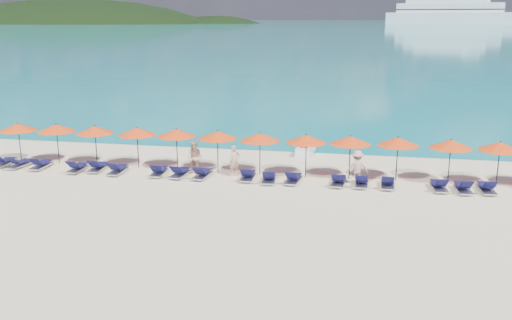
# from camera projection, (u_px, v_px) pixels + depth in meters

# --- Properties ---
(ground) EXTENTS (1400.00, 1400.00, 0.00)m
(ground) POSITION_uv_depth(u_px,v_px,m) (243.00, 202.00, 25.37)
(ground) COLOR beige
(sea) EXTENTS (1600.00, 1300.00, 0.01)m
(sea) POSITION_uv_depth(u_px,v_px,m) (365.00, 23.00, 653.29)
(sea) COLOR #1FA9B2
(sea) RESTS_ON ground
(headland_main) EXTENTS (374.00, 242.00, 126.50)m
(headland_main) POSITION_uv_depth(u_px,v_px,m) (75.00, 60.00, 603.89)
(headland_main) COLOR black
(headland_main) RESTS_ON ground
(headland_small) EXTENTS (162.00, 126.00, 85.50)m
(headland_small) POSITION_uv_depth(u_px,v_px,m) (217.00, 58.00, 594.48)
(headland_small) COLOR black
(headland_small) RESTS_ON ground
(cruise_ship) EXTENTS (138.09, 72.12, 38.90)m
(cruise_ship) POSITION_uv_depth(u_px,v_px,m) (465.00, 13.00, 515.98)
(cruise_ship) COLOR white
(cruise_ship) RESTS_ON ground
(sailboat_near) EXTENTS (5.69, 1.90, 10.44)m
(sailboat_near) POSITION_uv_depth(u_px,v_px,m) (508.00, 24.00, 502.73)
(sailboat_near) COLOR white
(sailboat_near) RESTS_ON ground
(jetski) EXTENTS (1.04, 2.29, 0.79)m
(jetski) POSITION_uv_depth(u_px,v_px,m) (306.00, 149.00, 34.11)
(jetski) COLOR white
(jetski) RESTS_ON ground
(beachgoer_a) EXTENTS (0.70, 0.68, 1.62)m
(beachgoer_a) POSITION_uv_depth(u_px,v_px,m) (235.00, 161.00, 29.28)
(beachgoer_a) COLOR tan
(beachgoer_a) RESTS_ON ground
(beachgoer_b) EXTENTS (0.91, 0.59, 1.78)m
(beachgoer_b) POSITION_uv_depth(u_px,v_px,m) (195.00, 158.00, 29.61)
(beachgoer_b) COLOR tan
(beachgoer_b) RESTS_ON ground
(beachgoer_c) EXTENTS (1.19, 0.76, 1.70)m
(beachgoer_c) POSITION_uv_depth(u_px,v_px,m) (357.00, 167.00, 27.93)
(beachgoer_c) COLOR tan
(beachgoer_c) RESTS_ON ground
(umbrella_0) EXTENTS (2.10, 2.10, 2.28)m
(umbrella_0) POSITION_uv_depth(u_px,v_px,m) (18.00, 127.00, 31.85)
(umbrella_0) COLOR black
(umbrella_0) RESTS_ON ground
(umbrella_1) EXTENTS (2.10, 2.10, 2.28)m
(umbrella_1) POSITION_uv_depth(u_px,v_px,m) (56.00, 128.00, 31.58)
(umbrella_1) COLOR black
(umbrella_1) RESTS_ON ground
(umbrella_2) EXTENTS (2.10, 2.10, 2.28)m
(umbrella_2) POSITION_uv_depth(u_px,v_px,m) (95.00, 130.00, 31.10)
(umbrella_2) COLOR black
(umbrella_2) RESTS_ON ground
(umbrella_3) EXTENTS (2.10, 2.10, 2.28)m
(umbrella_3) POSITION_uv_depth(u_px,v_px,m) (137.00, 131.00, 30.67)
(umbrella_3) COLOR black
(umbrella_3) RESTS_ON ground
(umbrella_4) EXTENTS (2.10, 2.10, 2.28)m
(umbrella_4) POSITION_uv_depth(u_px,v_px,m) (176.00, 133.00, 30.30)
(umbrella_4) COLOR black
(umbrella_4) RESTS_ON ground
(umbrella_5) EXTENTS (2.10, 2.10, 2.28)m
(umbrella_5) POSITION_uv_depth(u_px,v_px,m) (217.00, 135.00, 29.77)
(umbrella_5) COLOR black
(umbrella_5) RESTS_ON ground
(umbrella_6) EXTENTS (2.10, 2.10, 2.28)m
(umbrella_6) POSITION_uv_depth(u_px,v_px,m) (260.00, 137.00, 29.27)
(umbrella_6) COLOR black
(umbrella_6) RESTS_ON ground
(umbrella_7) EXTENTS (2.10, 2.10, 2.28)m
(umbrella_7) POSITION_uv_depth(u_px,v_px,m) (306.00, 139.00, 28.85)
(umbrella_7) COLOR black
(umbrella_7) RESTS_ON ground
(umbrella_8) EXTENTS (2.10, 2.10, 2.28)m
(umbrella_8) POSITION_uv_depth(u_px,v_px,m) (350.00, 140.00, 28.51)
(umbrella_8) COLOR black
(umbrella_8) RESTS_ON ground
(umbrella_9) EXTENTS (2.10, 2.10, 2.28)m
(umbrella_9) POSITION_uv_depth(u_px,v_px,m) (398.00, 141.00, 28.24)
(umbrella_9) COLOR black
(umbrella_9) RESTS_ON ground
(umbrella_10) EXTENTS (2.10, 2.10, 2.28)m
(umbrella_10) POSITION_uv_depth(u_px,v_px,m) (451.00, 144.00, 27.67)
(umbrella_10) COLOR black
(umbrella_10) RESTS_ON ground
(umbrella_11) EXTENTS (2.10, 2.10, 2.28)m
(umbrella_11) POSITION_uv_depth(u_px,v_px,m) (500.00, 146.00, 27.18)
(umbrella_11) COLOR black
(umbrella_11) RESTS_ON ground
(lounger_0) EXTENTS (0.66, 1.71, 0.66)m
(lounger_0) POSITION_uv_depth(u_px,v_px,m) (4.00, 162.00, 31.46)
(lounger_0) COLOR silver
(lounger_0) RESTS_ON ground
(lounger_1) EXTENTS (0.79, 1.75, 0.66)m
(lounger_1) POSITION_uv_depth(u_px,v_px,m) (19.00, 163.00, 31.12)
(lounger_1) COLOR silver
(lounger_1) RESTS_ON ground
(lounger_2) EXTENTS (0.69, 1.72, 0.66)m
(lounger_2) POSITION_uv_depth(u_px,v_px,m) (41.00, 164.00, 30.89)
(lounger_2) COLOR silver
(lounger_2) RESTS_ON ground
(lounger_3) EXTENTS (0.70, 1.73, 0.66)m
(lounger_3) POSITION_uv_depth(u_px,v_px,m) (77.00, 167.00, 30.30)
(lounger_3) COLOR silver
(lounger_3) RESTS_ON ground
(lounger_4) EXTENTS (0.72, 1.73, 0.66)m
(lounger_4) POSITION_uv_depth(u_px,v_px,m) (98.00, 167.00, 30.43)
(lounger_4) COLOR silver
(lounger_4) RESTS_ON ground
(lounger_5) EXTENTS (0.66, 1.71, 0.66)m
(lounger_5) POSITION_uv_depth(u_px,v_px,m) (118.00, 169.00, 29.91)
(lounger_5) COLOR silver
(lounger_5) RESTS_ON ground
(lounger_6) EXTENTS (0.74, 1.74, 0.66)m
(lounger_6) POSITION_uv_depth(u_px,v_px,m) (159.00, 171.00, 29.58)
(lounger_6) COLOR silver
(lounger_6) RESTS_ON ground
(lounger_7) EXTENTS (0.72, 1.73, 0.66)m
(lounger_7) POSITION_uv_depth(u_px,v_px,m) (180.00, 172.00, 29.33)
(lounger_7) COLOR silver
(lounger_7) RESTS_ON ground
(lounger_8) EXTENTS (0.71, 1.73, 0.66)m
(lounger_8) POSITION_uv_depth(u_px,v_px,m) (202.00, 174.00, 29.11)
(lounger_8) COLOR silver
(lounger_8) RESTS_ON ground
(lounger_9) EXTENTS (0.70, 1.73, 0.66)m
(lounger_9) POSITION_uv_depth(u_px,v_px,m) (248.00, 175.00, 28.79)
(lounger_9) COLOR silver
(lounger_9) RESTS_ON ground
(lounger_10) EXTENTS (0.77, 1.75, 0.66)m
(lounger_10) POSITION_uv_depth(u_px,v_px,m) (269.00, 178.00, 28.37)
(lounger_10) COLOR silver
(lounger_10) RESTS_ON ground
(lounger_11) EXTENTS (0.78, 1.75, 0.66)m
(lounger_11) POSITION_uv_depth(u_px,v_px,m) (293.00, 178.00, 28.26)
(lounger_11) COLOR silver
(lounger_11) RESTS_ON ground
(lounger_12) EXTENTS (0.75, 1.74, 0.66)m
(lounger_12) POSITION_uv_depth(u_px,v_px,m) (339.00, 181.00, 27.87)
(lounger_12) COLOR silver
(lounger_12) RESTS_ON ground
(lounger_13) EXTENTS (0.69, 1.72, 0.66)m
(lounger_13) POSITION_uv_depth(u_px,v_px,m) (361.00, 182.00, 27.71)
(lounger_13) COLOR silver
(lounger_13) RESTS_ON ground
(lounger_14) EXTENTS (0.65, 1.71, 0.66)m
(lounger_14) POSITION_uv_depth(u_px,v_px,m) (388.00, 183.00, 27.50)
(lounger_14) COLOR silver
(lounger_14) RESTS_ON ground
(lounger_15) EXTENTS (0.78, 1.75, 0.66)m
(lounger_15) POSITION_uv_depth(u_px,v_px,m) (439.00, 185.00, 27.08)
(lounger_15) COLOR silver
(lounger_15) RESTS_ON ground
(lounger_16) EXTENTS (0.75, 1.74, 0.66)m
(lounger_16) POSITION_uv_depth(u_px,v_px,m) (463.00, 187.00, 26.77)
(lounger_16) COLOR silver
(lounger_16) RESTS_ON ground
(lounger_17) EXTENTS (0.71, 1.73, 0.66)m
(lounger_17) POSITION_uv_depth(u_px,v_px,m) (487.00, 188.00, 26.74)
(lounger_17) COLOR silver
(lounger_17) RESTS_ON ground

